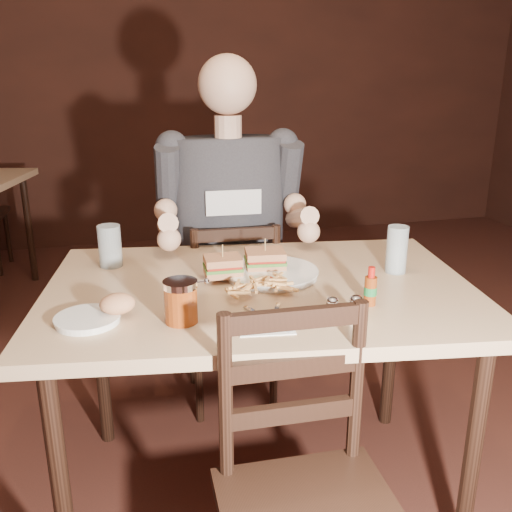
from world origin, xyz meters
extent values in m
plane|color=#3B1C15|center=(0.00, 3.50, 1.40)|extent=(6.00, 0.00, 6.00)
cube|color=tan|center=(-0.14, 0.33, 0.75)|extent=(1.43, 1.05, 0.04)
cylinder|color=black|center=(-0.75, 0.07, 0.36)|extent=(0.05, 0.05, 0.73)
cylinder|color=black|center=(-0.65, 0.76, 0.36)|extent=(0.05, 0.05, 0.73)
cylinder|color=black|center=(0.38, -0.10, 0.36)|extent=(0.05, 0.05, 0.73)
cylinder|color=black|center=(0.48, 0.60, 0.36)|extent=(0.05, 0.05, 0.73)
cylinder|color=black|center=(-1.13, 2.73, 0.36)|extent=(0.04, 0.04, 0.73)
cylinder|color=white|center=(-0.08, 0.40, 0.78)|extent=(0.33, 0.33, 0.02)
ellipsoid|color=maroon|center=(-0.11, 0.33, 0.79)|extent=(0.05, 0.05, 0.01)
cylinder|color=silver|center=(-0.58, 0.63, 0.84)|extent=(0.09, 0.09, 0.14)
cylinder|color=silver|center=(0.33, 0.34, 0.85)|extent=(0.08, 0.08, 0.16)
cube|color=white|center=(-0.19, 0.05, 0.77)|extent=(0.16, 0.15, 0.00)
cube|color=silver|center=(-0.18, 0.08, 0.78)|extent=(0.09, 0.19, 0.00)
cube|color=silver|center=(-0.15, 0.10, 0.78)|extent=(0.07, 0.15, 0.01)
cylinder|color=white|center=(-0.65, 0.18, 0.78)|extent=(0.19, 0.19, 0.01)
ellipsoid|color=tan|center=(-0.57, 0.19, 0.81)|extent=(0.10, 0.09, 0.06)
camera|label=1|loc=(-0.55, -1.26, 1.41)|focal=40.00mm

